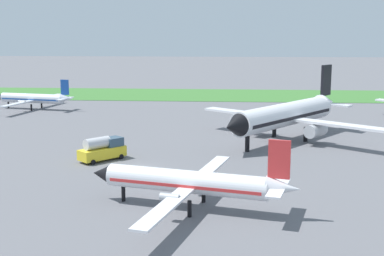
# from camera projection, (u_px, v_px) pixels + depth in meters

# --- Properties ---
(ground_plane) EXTENTS (600.00, 600.00, 0.00)m
(ground_plane) POSITION_uv_depth(u_px,v_px,m) (139.00, 168.00, 67.31)
(ground_plane) COLOR slate
(grass_taxiway_strip) EXTENTS (360.00, 28.00, 0.08)m
(grass_taxiway_strip) POSITION_uv_depth(u_px,v_px,m) (188.00, 95.00, 144.66)
(grass_taxiway_strip) COLOR #3D7533
(grass_taxiway_strip) RESTS_ON ground_plane
(airplane_midfield_jet) EXTENTS (27.39, 27.76, 11.53)m
(airplane_midfield_jet) POSITION_uv_depth(u_px,v_px,m) (287.00, 115.00, 83.67)
(airplane_midfield_jet) COLOR white
(airplane_midfield_jet) RESTS_ON ground_plane
(airplane_taxiing_turboprop) EXTENTS (19.67, 22.84, 6.91)m
(airplane_taxiing_turboprop) POSITION_uv_depth(u_px,v_px,m) (34.00, 98.00, 117.30)
(airplane_taxiing_turboprop) COLOR silver
(airplane_taxiing_turboprop) RESTS_ON ground_plane
(airplane_foreground_turboprop) EXTENTS (21.34, 24.75, 7.54)m
(airplane_foreground_turboprop) POSITION_uv_depth(u_px,v_px,m) (190.00, 182.00, 51.37)
(airplane_foreground_turboprop) COLOR white
(airplane_foreground_turboprop) RESTS_ON ground_plane
(fuel_truck_midfield) EXTENTS (6.15, 6.42, 3.29)m
(fuel_truck_midfield) POSITION_uv_depth(u_px,v_px,m) (103.00, 149.00, 71.01)
(fuel_truck_midfield) COLOR yellow
(fuel_truck_midfield) RESTS_ON ground_plane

